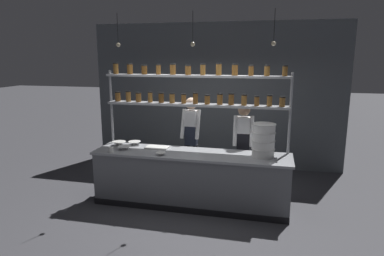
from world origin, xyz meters
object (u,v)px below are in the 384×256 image
object	(u,v)px
container_stack	(264,140)
prep_bowl_center_back	(161,154)
chef_left	(191,136)
prep_bowl_near_right	(135,143)
chef_center	(243,143)
prep_bowl_near_left	(125,148)
prep_bowl_center_front	(119,144)
spice_shelf_unit	(195,92)
serving_cup_front	(111,150)
cutting_board	(157,147)

from	to	relation	value
container_stack	prep_bowl_center_back	world-z (taller)	container_stack
chef_left	prep_bowl_near_right	size ratio (longest dim) A/B	7.60
chef_left	prep_bowl_near_right	world-z (taller)	chef_left
container_stack	prep_bowl_near_right	bearing A→B (deg)	174.81
chef_center	prep_bowl_center_back	distance (m)	1.53
prep_bowl_near_left	prep_bowl_center_back	world-z (taller)	prep_bowl_near_left
chef_left	prep_bowl_near_left	xyz separation A→B (m)	(-0.97, -0.89, -0.07)
prep_bowl_center_back	chef_left	bearing A→B (deg)	76.81
prep_bowl_center_front	prep_bowl_near_right	world-z (taller)	prep_bowl_center_front
chef_left	prep_bowl_center_front	bearing A→B (deg)	-150.24
spice_shelf_unit	chef_center	xyz separation A→B (m)	(0.83, 0.29, -0.92)
container_stack	prep_bowl_center_back	size ratio (longest dim) A/B	3.21
spice_shelf_unit	serving_cup_front	world-z (taller)	spice_shelf_unit
prep_bowl_near_right	prep_bowl_near_left	bearing A→B (deg)	-96.38
prep_bowl_near_right	spice_shelf_unit	bearing A→B (deg)	2.78
spice_shelf_unit	chef_center	world-z (taller)	spice_shelf_unit
prep_bowl_center_front	serving_cup_front	distance (m)	0.45
cutting_board	prep_bowl_center_front	xyz separation A→B (m)	(-0.74, 0.02, 0.02)
cutting_board	prep_bowl_near_right	bearing A→B (deg)	165.27
prep_bowl_center_front	prep_bowl_center_back	bearing A→B (deg)	-24.06
spice_shelf_unit	chef_left	size ratio (longest dim) A/B	1.83
prep_bowl_center_front	prep_bowl_near_right	bearing A→B (deg)	22.05
cutting_board	prep_bowl_center_back	bearing A→B (deg)	-63.05
cutting_board	prep_bowl_near_right	size ratio (longest dim) A/B	1.74
chef_left	prep_bowl_near_left	size ratio (longest dim) A/B	7.57
prep_bowl_center_front	prep_bowl_center_back	distance (m)	1.03
chef_left	prep_bowl_center_front	world-z (taller)	chef_left
prep_bowl_center_back	prep_bowl_near_right	world-z (taller)	prep_bowl_near_right
chef_center	prep_bowl_center_front	xyz separation A→B (m)	(-2.19, -0.45, -0.02)
serving_cup_front	chef_left	bearing A→B (deg)	44.34
chef_center	serving_cup_front	size ratio (longest dim) A/B	19.36
prep_bowl_near_right	container_stack	bearing A→B (deg)	-5.19
prep_bowl_center_front	prep_bowl_near_right	xyz separation A→B (m)	(0.26, 0.10, -0.00)
chef_left	cutting_board	distance (m)	0.82
serving_cup_front	prep_bowl_near_left	bearing A→B (deg)	53.00
prep_bowl_center_back	prep_bowl_near_right	xyz separation A→B (m)	(-0.68, 0.52, 0.01)
prep_bowl_center_front	container_stack	bearing A→B (deg)	-2.34
chef_left	prep_bowl_near_left	distance (m)	1.32
container_stack	cutting_board	world-z (taller)	container_stack
chef_center	chef_left	bearing A→B (deg)	165.05
prep_bowl_near_left	prep_bowl_center_front	bearing A→B (deg)	132.43
chef_center	serving_cup_front	xyz separation A→B (m)	(-2.13, -0.90, -0.01)
prep_bowl_near_right	serving_cup_front	xyz separation A→B (m)	(-0.19, -0.55, 0.01)
container_stack	prep_bowl_center_back	bearing A→B (deg)	-169.05
chef_center	prep_bowl_near_right	distance (m)	1.97
spice_shelf_unit	prep_bowl_near_right	bearing A→B (deg)	-177.22
spice_shelf_unit	prep_bowl_near_right	world-z (taller)	spice_shelf_unit
chef_left	chef_center	bearing A→B (deg)	-10.40
prep_bowl_center_front	serving_cup_front	bearing A→B (deg)	-81.83
prep_bowl_center_back	chef_center	bearing A→B (deg)	34.68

